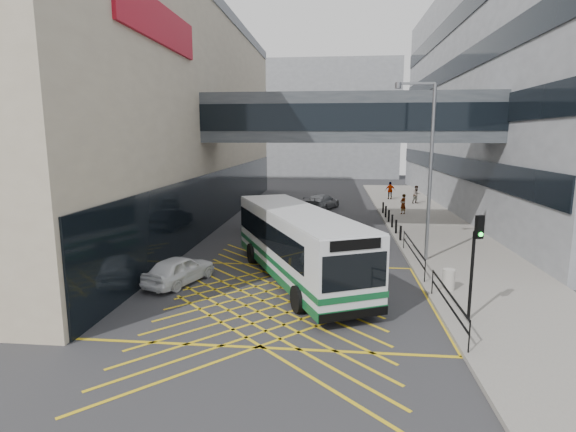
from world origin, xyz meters
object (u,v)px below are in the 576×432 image
(pedestrian_c, at_px, (390,191))
(traffic_light, at_px, (475,253))
(car_dark, at_px, (264,220))
(bus, at_px, (296,242))
(car_white, at_px, (179,269))
(street_lamp, at_px, (427,161))
(car_silver, at_px, (322,201))
(pedestrian_a, at_px, (403,204))
(pedestrian_b, at_px, (417,195))
(litter_bin, at_px, (449,279))

(pedestrian_c, bearing_deg, traffic_light, 84.68)
(car_dark, xyz_separation_m, pedestrian_c, (10.44, 15.65, 0.34))
(car_dark, bearing_deg, bus, 100.15)
(bus, height_order, pedestrian_c, bus)
(bus, distance_m, car_white, 5.28)
(car_white, height_order, street_lamp, street_lamp)
(car_silver, relative_size, pedestrian_a, 2.81)
(pedestrian_b, bearing_deg, car_silver, 174.93)
(car_silver, bearing_deg, car_dark, 89.70)
(bus, relative_size, car_white, 2.84)
(car_silver, bearing_deg, bus, 109.37)
(car_white, distance_m, car_dark, 11.85)
(car_white, height_order, pedestrian_a, pedestrian_a)
(traffic_light, xyz_separation_m, pedestrian_a, (0.90, 21.77, -1.57))
(traffic_light, height_order, litter_bin, traffic_light)
(car_white, relative_size, pedestrian_b, 2.39)
(litter_bin, bearing_deg, pedestrian_b, 83.03)
(traffic_light, relative_size, street_lamp, 0.42)
(pedestrian_a, bearing_deg, litter_bin, 45.92)
(bus, bearing_deg, car_dark, 82.19)
(car_white, distance_m, traffic_light, 12.02)
(pedestrian_c, bearing_deg, litter_bin, 84.51)
(car_white, bearing_deg, pedestrian_a, -103.74)
(car_white, distance_m, pedestrian_c, 30.00)
(street_lamp, distance_m, pedestrian_c, 23.21)
(pedestrian_b, relative_size, pedestrian_c, 0.96)
(car_white, xyz_separation_m, litter_bin, (11.42, -0.12, -0.04))
(car_dark, distance_m, car_silver, 10.27)
(street_lamp, xyz_separation_m, pedestrian_b, (3.21, 20.04, -4.17))
(pedestrian_c, bearing_deg, car_silver, 38.71)
(pedestrian_c, bearing_deg, car_dark, 52.72)
(traffic_light, bearing_deg, pedestrian_c, 64.72)
(car_dark, height_order, street_lamp, street_lamp)
(car_white, distance_m, pedestrian_b, 28.50)
(litter_bin, bearing_deg, car_white, 179.38)
(car_dark, bearing_deg, traffic_light, 115.93)
(pedestrian_c, bearing_deg, pedestrian_a, 86.22)
(traffic_light, relative_size, pedestrian_a, 2.25)
(pedestrian_b, bearing_deg, street_lamp, -124.80)
(bus, xyz_separation_m, pedestrian_a, (7.27, 17.31, -0.72))
(bus, relative_size, litter_bin, 13.11)
(car_silver, xyz_separation_m, traffic_light, (5.76, -24.53, 1.83))
(bus, distance_m, street_lamp, 7.85)
(car_white, height_order, pedestrian_c, pedestrian_c)
(car_dark, relative_size, litter_bin, 5.12)
(bus, bearing_deg, car_white, 168.77)
(traffic_light, distance_m, litter_bin, 3.71)
(pedestrian_b, bearing_deg, car_dark, -159.95)
(car_white, relative_size, pedestrian_a, 2.45)
(traffic_light, height_order, pedestrian_c, traffic_light)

